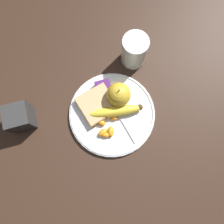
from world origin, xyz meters
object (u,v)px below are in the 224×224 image
at_px(jam_packet, 103,87).
at_px(apple, 119,95).
at_px(bread_slice, 98,104).
at_px(juice_glass, 134,51).
at_px(banana, 116,111).
at_px(plate, 112,114).
at_px(fork, 119,114).
at_px(condiment_caddy, 20,117).

bearing_deg(jam_packet, apple, 129.71).
distance_m(apple, bread_slice, 0.07).
xyz_separation_m(juice_glass, banana, (0.10, 0.16, -0.02)).
xyz_separation_m(plate, bread_slice, (0.04, -0.04, 0.02)).
height_order(plate, banana, banana).
height_order(bread_slice, fork, bread_slice).
distance_m(jam_packet, condiment_caddy, 0.27).
height_order(juice_glass, bread_slice, juice_glass).
bearing_deg(condiment_caddy, bread_slice, 175.72).
bearing_deg(jam_packet, juice_glass, -147.55).
bearing_deg(condiment_caddy, juice_glass, -163.89).
bearing_deg(juice_glass, fork, 61.10).
bearing_deg(plate, juice_glass, -125.15).
relative_size(fork, condiment_caddy, 2.12).
relative_size(apple, fork, 0.48).
height_order(juice_glass, apple, juice_glass).
distance_m(plate, juice_glass, 0.21).
bearing_deg(fork, juice_glass, -43.44).
relative_size(plate, juice_glass, 2.45).
relative_size(apple, jam_packet, 1.75).
height_order(apple, banana, apple).
relative_size(plate, condiment_caddy, 3.29).
bearing_deg(fork, bread_slice, 38.51).
xyz_separation_m(apple, banana, (0.02, 0.04, -0.02)).
relative_size(banana, fork, 0.99).
relative_size(plate, fork, 1.55).
bearing_deg(plate, bread_slice, -45.24).
height_order(bread_slice, condiment_caddy, condiment_caddy).
bearing_deg(condiment_caddy, apple, 177.83).
xyz_separation_m(jam_packet, condiment_caddy, (0.26, 0.03, 0.02)).
xyz_separation_m(apple, condiment_caddy, (0.30, -0.01, -0.01)).
relative_size(apple, bread_slice, 0.63).
height_order(banana, bread_slice, banana).
height_order(apple, jam_packet, apple).
relative_size(juice_glass, jam_packet, 2.28).
xyz_separation_m(plate, condiment_caddy, (0.27, -0.05, 0.03)).
distance_m(banana, condiment_caddy, 0.29).
bearing_deg(apple, plate, 52.97).
bearing_deg(banana, condiment_caddy, -10.55).
bearing_deg(condiment_caddy, plate, 168.63).
bearing_deg(fork, condiment_caddy, 63.63).
bearing_deg(bread_slice, apple, -175.03).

